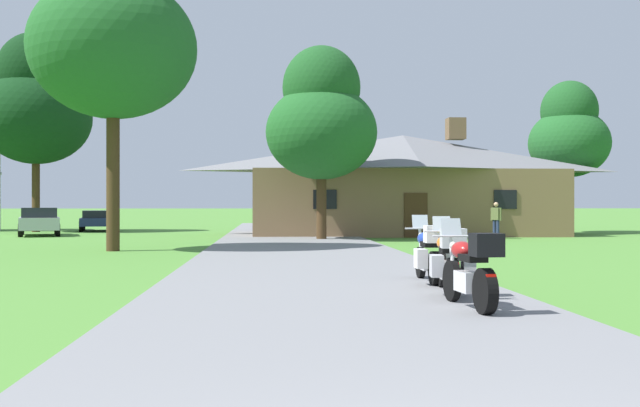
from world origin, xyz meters
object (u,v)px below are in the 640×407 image
(motorcycle_red_nearest_to_camera, at_px, (471,270))
(bystander_olive_shirt_near_lodge, at_px, (496,218))
(motorcycle_blue_farthest_in_row, at_px, (430,254))
(tree_left_near, at_px, (113,28))
(tree_by_lodge_front, at_px, (321,119))
(parked_silver_suv_far_left, at_px, (39,220))
(tree_right_of_lodge, at_px, (569,134))
(tree_left_far, at_px, (36,105))
(parked_navy_sedan_far_left, at_px, (97,220))
(motorcycle_orange_second_in_row, at_px, (449,261))

(motorcycle_red_nearest_to_camera, xyz_separation_m, bystander_olive_shirt_near_lodge, (7.31, 23.02, 0.31))
(motorcycle_blue_farthest_in_row, height_order, tree_left_near, tree_left_near)
(tree_left_near, bearing_deg, motorcycle_blue_farthest_in_row, -53.95)
(bystander_olive_shirt_near_lodge, distance_m, tree_left_near, 18.58)
(motorcycle_red_nearest_to_camera, xyz_separation_m, tree_by_lodge_front, (-0.66, 22.36, 4.67))
(motorcycle_blue_farthest_in_row, relative_size, tree_by_lodge_front, 0.24)
(tree_by_lodge_front, bearing_deg, parked_silver_suv_far_left, 157.58)
(motorcycle_red_nearest_to_camera, height_order, tree_by_lodge_front, tree_by_lodge_front)
(motorcycle_blue_farthest_in_row, distance_m, parked_silver_suv_far_left, 28.41)
(tree_left_near, height_order, tree_right_of_lodge, tree_left_near)
(tree_left_far, bearing_deg, parked_navy_sedan_far_left, 20.82)
(motorcycle_orange_second_in_row, bearing_deg, tree_left_far, 123.23)
(tree_left_near, distance_m, parked_navy_sedan_far_left, 21.07)
(motorcycle_blue_farthest_in_row, xyz_separation_m, bystander_olive_shirt_near_lodge, (7.14, 19.37, 0.32))
(motorcycle_blue_farthest_in_row, height_order, bystander_olive_shirt_near_lodge, bystander_olive_shirt_near_lodge)
(tree_by_lodge_front, distance_m, tree_left_near, 10.66)
(motorcycle_orange_second_in_row, height_order, motorcycle_blue_farthest_in_row, same)
(parked_navy_sedan_far_left, bearing_deg, motorcycle_orange_second_in_row, -78.99)
(tree_left_near, distance_m, parked_silver_suv_far_left, 15.83)
(parked_navy_sedan_far_left, bearing_deg, tree_right_of_lodge, -20.41)
(parked_navy_sedan_far_left, bearing_deg, tree_by_lodge_front, -55.43)
(motorcycle_orange_second_in_row, distance_m, parked_navy_sedan_far_left, 35.07)
(tree_right_of_lodge, bearing_deg, motorcycle_blue_farthest_in_row, -116.85)
(motorcycle_red_nearest_to_camera, distance_m, bystander_olive_shirt_near_lodge, 24.16)
(motorcycle_orange_second_in_row, relative_size, tree_left_near, 0.19)
(motorcycle_blue_farthest_in_row, bearing_deg, parked_navy_sedan_far_left, 113.65)
(tree_left_near, xyz_separation_m, tree_right_of_lodge, (21.70, 14.92, -2.04))
(parked_silver_suv_far_left, bearing_deg, tree_right_of_lodge, -12.27)
(tree_left_far, xyz_separation_m, parked_silver_suv_far_left, (1.73, -5.22, -6.44))
(tree_by_lodge_front, distance_m, parked_silver_suv_far_left, 15.54)
(motorcycle_red_nearest_to_camera, distance_m, tree_left_near, 18.51)
(parked_silver_suv_far_left, bearing_deg, parked_navy_sedan_far_left, 61.07)
(tree_left_far, bearing_deg, motorcycle_orange_second_in_row, -62.54)
(bystander_olive_shirt_near_lodge, height_order, tree_left_far, tree_left_far)
(motorcycle_red_nearest_to_camera, bearing_deg, tree_left_near, 113.79)
(motorcycle_red_nearest_to_camera, relative_size, parked_silver_suv_far_left, 0.42)
(motorcycle_red_nearest_to_camera, bearing_deg, motorcycle_blue_farthest_in_row, 82.71)
(motorcycle_red_nearest_to_camera, distance_m, parked_silver_suv_far_left, 31.52)
(motorcycle_blue_farthest_in_row, xyz_separation_m, parked_silver_suv_far_left, (-14.58, 24.38, 0.17))
(tree_left_near, bearing_deg, bystander_olive_shirt_near_lodge, 27.04)
(motorcycle_blue_farthest_in_row, distance_m, tree_right_of_lodge, 29.97)
(parked_navy_sedan_far_left, bearing_deg, parked_silver_suv_far_left, -113.49)
(motorcycle_orange_second_in_row, xyz_separation_m, parked_silver_suv_far_left, (-14.54, 26.10, 0.17))
(tree_by_lodge_front, height_order, tree_right_of_lodge, tree_by_lodge_front)
(parked_silver_suv_far_left, bearing_deg, motorcycle_blue_farthest_in_row, -75.50)
(tree_by_lodge_front, height_order, tree_left_far, tree_left_far)
(bystander_olive_shirt_near_lodge, bearing_deg, motorcycle_blue_farthest_in_row, 118.73)
(motorcycle_blue_farthest_in_row, bearing_deg, tree_right_of_lodge, 63.69)
(parked_silver_suv_far_left, distance_m, parked_navy_sedan_far_left, 6.58)
(tree_left_near, bearing_deg, tree_right_of_lodge, 34.50)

